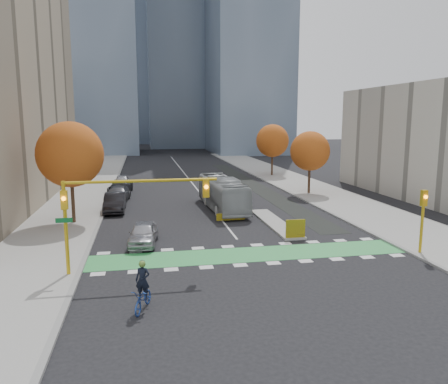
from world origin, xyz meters
name	(u,v)px	position (x,y,z in m)	size (l,w,h in m)	color
ground	(255,262)	(0.00, 0.00, 0.00)	(300.00, 300.00, 0.00)	black
sidewalk_west	(70,205)	(-13.50, 20.00, 0.07)	(7.00, 120.00, 0.15)	gray
sidewalk_east	(328,196)	(13.50, 20.00, 0.07)	(7.00, 120.00, 0.15)	gray
curb_west	(107,204)	(-10.00, 20.00, 0.07)	(0.30, 120.00, 0.16)	gray
curb_east	(298,197)	(10.00, 20.00, 0.07)	(0.30, 120.00, 0.16)	gray
bike_crossing	(249,254)	(0.00, 1.50, 0.01)	(20.00, 3.00, 0.01)	green
centre_line	(187,176)	(0.00, 40.00, 0.01)	(0.15, 70.00, 0.01)	silver
bike_lane_paint	(253,185)	(7.50, 30.00, 0.01)	(2.50, 50.00, 0.01)	black
median_island	(275,223)	(4.00, 9.00, 0.08)	(1.60, 10.00, 0.16)	gray
hazard_board	(295,229)	(4.00, 4.20, 0.80)	(1.40, 0.12, 1.30)	yellow
tower_nw	(88,6)	(-18.00, 90.00, 35.00)	(22.00, 22.00, 70.00)	#47566B
tower_ne	(248,30)	(20.00, 85.00, 30.00)	(18.00, 24.00, 60.00)	#47566B
tower_far	(145,29)	(-4.00, 140.00, 40.00)	(26.00, 26.00, 80.00)	#47566B
tree_west	(70,155)	(-12.00, 12.00, 5.62)	(5.20, 5.20, 8.22)	#332114
tree_east_near	(310,151)	(12.00, 22.00, 4.86)	(4.40, 4.40, 7.08)	#332114
tree_east_far	(272,141)	(12.50, 38.00, 5.24)	(4.80, 4.80, 7.65)	#332114
traffic_signal_west	(115,201)	(-7.93, -0.51, 4.03)	(8.53, 0.56, 5.20)	#BF9914
traffic_signal_east	(423,212)	(10.50, -0.51, 2.73)	(0.35, 0.43, 4.10)	#BF9914
cyclist	(143,294)	(-6.56, -5.50, 0.76)	(1.30, 2.09, 2.28)	navy
bus	(222,193)	(0.88, 15.55, 1.52)	(2.55, 10.89, 3.03)	#9EA4A6
parked_car_a	(143,233)	(-6.50, 5.00, 0.76)	(1.80, 4.46, 1.52)	#A8A7AD
parked_car_b	(115,202)	(-9.00, 16.25, 0.85)	(1.81, 5.18, 1.71)	black
parked_car_c	(118,194)	(-9.00, 21.25, 0.78)	(2.18, 5.36, 1.56)	#49494E
parked_car_d	(120,187)	(-9.00, 26.42, 0.71)	(2.37, 5.14, 1.43)	black
parked_car_e	(122,181)	(-9.00, 31.42, 0.75)	(1.77, 4.41, 1.50)	gray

